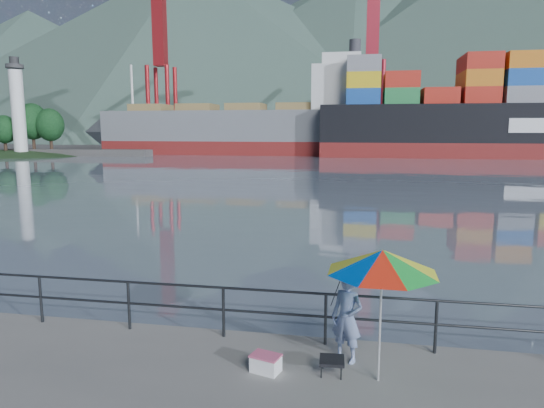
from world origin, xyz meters
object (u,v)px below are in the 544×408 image
at_px(beach_umbrella, 382,261).
at_px(cooler_bag, 266,364).
at_px(bulk_carrier, 258,128).
at_px(fisherman, 347,318).

height_order(beach_umbrella, cooler_bag, beach_umbrella).
bearing_deg(bulk_carrier, fisherman, -76.84).
bearing_deg(bulk_carrier, beach_umbrella, -76.54).
relative_size(fisherman, beach_umbrella, 0.66).
distance_m(fisherman, beach_umbrella, 1.46).
bearing_deg(cooler_bag, bulk_carrier, 118.73).
distance_m(cooler_bag, bulk_carrier, 74.83).
bearing_deg(bulk_carrier, cooler_bag, -77.94).
bearing_deg(fisherman, cooler_bag, -128.66).
distance_m(beach_umbrella, bulk_carrier, 75.11).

